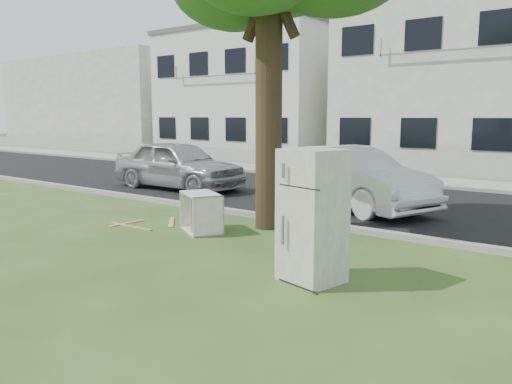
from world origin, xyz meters
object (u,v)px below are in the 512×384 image
Objects in this scene: fridge at (312,216)px; cabinet at (201,212)px; car_center at (349,178)px; car_left at (178,165)px.

fridge is 1.85× the size of cabinet.
cabinet is (-3.28, 1.30, -0.53)m from fridge.
fridge is 0.40× the size of car_center.
car_center is 1.03× the size of car_left.
fridge is 9.44m from car_left.
cabinet is at bearing -174.48° from car_center.
car_left is (-7.88, 5.19, -0.15)m from fridge.
fridge is at bearing -136.92° from car_center.
fridge is at bearing -124.00° from car_left.
car_center is at bearing 125.51° from fridge.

